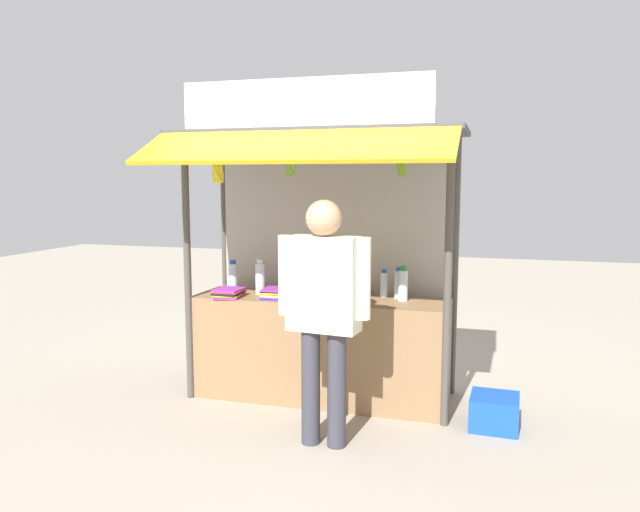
{
  "coord_description": "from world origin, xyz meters",
  "views": [
    {
      "loc": [
        1.39,
        -4.76,
        1.83
      ],
      "look_at": [
        0.0,
        0.0,
        1.21
      ],
      "focal_mm": 34.16,
      "sensor_mm": 36.0,
      "label": 1
    }
  ],
  "objects": [
    {
      "name": "ground_plane",
      "position": [
        0.0,
        0.0,
        0.0
      ],
      "size": [
        20.0,
        20.0,
        0.0
      ],
      "primitive_type": "plane",
      "color": "#9E9384"
    },
    {
      "name": "stall_counter",
      "position": [
        0.0,
        0.0,
        0.43
      ],
      "size": [
        2.12,
        0.58,
        0.86
      ],
      "primitive_type": "cube",
      "color": "olive",
      "rests_on": "ground"
    },
    {
      "name": "stall_structure",
      "position": [
        0.0,
        0.11,
        1.55
      ],
      "size": [
        2.32,
        1.46,
        2.57
      ],
      "color": "#4C4742",
      "rests_on": "ground"
    },
    {
      "name": "water_bottle_left",
      "position": [
        0.63,
        0.17,
        0.98
      ],
      "size": [
        0.07,
        0.07,
        0.26
      ],
      "color": "silver",
      "rests_on": "stall_counter"
    },
    {
      "name": "water_bottle_far_left",
      "position": [
        0.16,
        0.05,
        0.99
      ],
      "size": [
        0.08,
        0.08,
        0.27
      ],
      "color": "silver",
      "rests_on": "stall_counter"
    },
    {
      "name": "water_bottle_rear_center",
      "position": [
        0.5,
        0.2,
        0.97
      ],
      "size": [
        0.06,
        0.06,
        0.23
      ],
      "color": "silver",
      "rests_on": "stall_counter"
    },
    {
      "name": "water_bottle_center",
      "position": [
        0.68,
        0.07,
        0.99
      ],
      "size": [
        0.08,
        0.08,
        0.28
      ],
      "color": "silver",
      "rests_on": "stall_counter"
    },
    {
      "name": "water_bottle_back_right",
      "position": [
        -0.54,
        0.02,
        1.0
      ],
      "size": [
        0.08,
        0.08,
        0.3
      ],
      "color": "silver",
      "rests_on": "stall_counter"
    },
    {
      "name": "water_bottle_back_left",
      "position": [
        -0.81,
        0.05,
        0.99
      ],
      "size": [
        0.08,
        0.08,
        0.28
      ],
      "color": "silver",
      "rests_on": "stall_counter"
    },
    {
      "name": "magazine_stack_right",
      "position": [
        -0.34,
        -0.12,
        0.9
      ],
      "size": [
        0.25,
        0.27,
        0.08
      ],
      "color": "blue",
      "rests_on": "stall_counter"
    },
    {
      "name": "magazine_stack_far_right",
      "position": [
        -0.74,
        -0.18,
        0.9
      ],
      "size": [
        0.24,
        0.27,
        0.07
      ],
      "color": "purple",
      "rests_on": "stall_counter"
    },
    {
      "name": "banana_bunch_inner_right",
      "position": [
        0.72,
        -0.39,
        1.92
      ],
      "size": [
        0.09,
        0.09,
        0.24
      ],
      "color": "#332D23"
    },
    {
      "name": "banana_bunch_inner_left",
      "position": [
        -0.12,
        -0.39,
        1.93
      ],
      "size": [
        0.09,
        0.09,
        0.24
      ],
      "color": "#332D23"
    },
    {
      "name": "banana_bunch_rightmost",
      "position": [
        -0.72,
        -0.39,
        1.89
      ],
      "size": [
        0.1,
        0.1,
        0.29
      ],
      "color": "#332D23"
    },
    {
      "name": "vendor_person",
      "position": [
        0.28,
        -0.87,
        1.03
      ],
      "size": [
        0.65,
        0.26,
        1.7
      ],
      "rotation": [
        0.0,
        0.0,
        -0.11
      ],
      "color": "#383842",
      "rests_on": "ground"
    },
    {
      "name": "plastic_crate",
      "position": [
        1.42,
        -0.24,
        0.12
      ],
      "size": [
        0.36,
        0.36,
        0.24
      ],
      "primitive_type": "cube",
      "rotation": [
        0.0,
        0.0,
        -0.04
      ],
      "color": "#194CB2",
      "rests_on": "ground"
    }
  ]
}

